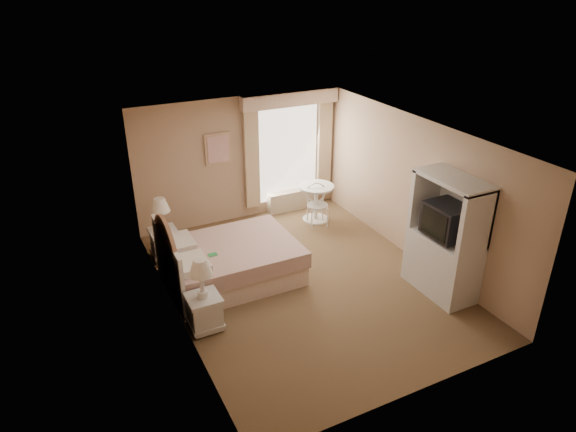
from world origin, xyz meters
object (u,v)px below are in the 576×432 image
nightstand_near (204,303)px  bed (226,261)px  nightstand_far (163,236)px  round_table (316,197)px  armoire (445,246)px  cafe_chair (317,201)px

nightstand_near → bed: bearing=55.8°
nightstand_far → round_table: 3.14m
nightstand_near → armoire: bearing=-11.4°
nightstand_near → cafe_chair: 3.77m
armoire → cafe_chair: bearing=101.4°
nightstand_near → round_table: 3.93m
nightstand_near → cafe_chair: nightstand_near is taller
cafe_chair → nightstand_near: bearing=-131.2°
armoire → nightstand_near: bearing=168.6°
nightstand_near → cafe_chair: bearing=35.7°
bed → nightstand_far: bed is taller
bed → armoire: armoire is taller
nightstand_near → armoire: size_ratio=0.58×
nightstand_near → armoire: 3.75m
round_table → nightstand_far: bearing=-178.0°
bed → cafe_chair: 2.61m
nightstand_far → armoire: armoire is taller
bed → nightstand_far: (-0.72, 1.20, 0.08)m
cafe_chair → bed: bearing=-141.0°
bed → nightstand_near: size_ratio=1.89×
bed → nightstand_far: bearing=121.0°
bed → armoire: size_ratio=1.09×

